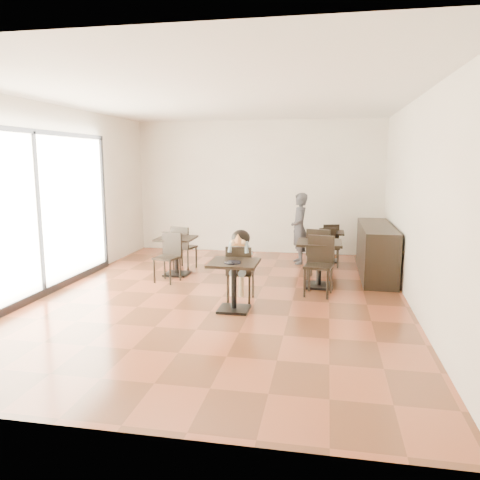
% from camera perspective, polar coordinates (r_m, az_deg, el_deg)
% --- Properties ---
extents(floor, '(6.00, 8.00, 0.01)m').
position_cam_1_polar(floor, '(7.86, -2.21, -6.93)').
color(floor, brown).
rests_on(floor, ground).
extents(ceiling, '(6.00, 8.00, 0.01)m').
position_cam_1_polar(ceiling, '(7.59, -2.37, 16.90)').
color(ceiling, white).
rests_on(ceiling, floor).
extents(wall_back, '(6.00, 0.01, 3.20)m').
position_cam_1_polar(wall_back, '(11.48, 2.19, 6.46)').
color(wall_back, white).
rests_on(wall_back, floor).
extents(wall_front, '(6.00, 0.01, 3.20)m').
position_cam_1_polar(wall_front, '(3.79, -15.86, -0.49)').
color(wall_front, white).
rests_on(wall_front, floor).
extents(wall_left, '(0.01, 8.00, 3.20)m').
position_cam_1_polar(wall_left, '(8.73, -21.94, 4.75)').
color(wall_left, white).
rests_on(wall_left, floor).
extents(wall_right, '(0.01, 8.00, 3.20)m').
position_cam_1_polar(wall_right, '(7.48, 20.78, 4.11)').
color(wall_right, white).
rests_on(wall_right, floor).
extents(storefront_window, '(0.04, 4.50, 2.60)m').
position_cam_1_polar(storefront_window, '(8.31, -23.51, 3.04)').
color(storefront_window, white).
rests_on(storefront_window, floor).
extents(child_table, '(0.72, 0.72, 0.76)m').
position_cam_1_polar(child_table, '(7.06, -0.75, -5.65)').
color(child_table, black).
rests_on(child_table, floor).
extents(child_chair, '(0.41, 0.41, 0.91)m').
position_cam_1_polar(child_chair, '(7.56, 0.07, -4.01)').
color(child_chair, black).
rests_on(child_chair, floor).
extents(child, '(0.41, 0.57, 1.15)m').
position_cam_1_polar(child, '(7.53, 0.07, -3.14)').
color(child, slate).
rests_on(child, child_chair).
extents(plate, '(0.26, 0.26, 0.02)m').
position_cam_1_polar(plate, '(6.87, -0.92, -2.76)').
color(plate, black).
rests_on(plate, child_table).
extents(pizza_slice, '(0.27, 0.20, 0.06)m').
position_cam_1_polar(pizza_slice, '(7.27, -0.20, -0.24)').
color(pizza_slice, '#D4BE72').
rests_on(pizza_slice, child).
extents(adult_patron, '(0.50, 0.64, 1.55)m').
position_cam_1_polar(adult_patron, '(10.31, 7.25, 1.41)').
color(adult_patron, '#37363B').
rests_on(adult_patron, floor).
extents(cafe_table_mid, '(0.89, 0.89, 0.82)m').
position_cam_1_polar(cafe_table_mid, '(8.48, 9.61, -2.93)').
color(cafe_table_mid, black).
rests_on(cafe_table_mid, floor).
extents(cafe_table_left, '(0.86, 0.86, 0.75)m').
position_cam_1_polar(cafe_table_left, '(9.32, -7.76, -1.97)').
color(cafe_table_left, black).
rests_on(cafe_table_left, floor).
extents(cafe_table_back, '(0.78, 0.78, 0.68)m').
position_cam_1_polar(cafe_table_back, '(10.66, 10.79, -0.79)').
color(cafe_table_back, black).
rests_on(cafe_table_back, floor).
extents(chair_mid_a, '(0.51, 0.51, 0.99)m').
position_cam_1_polar(chair_mid_a, '(9.00, 9.69, -1.66)').
color(chair_mid_a, black).
rests_on(chair_mid_a, floor).
extents(chair_mid_b, '(0.51, 0.51, 0.99)m').
position_cam_1_polar(chair_mid_b, '(7.93, 9.55, -3.20)').
color(chair_mid_b, black).
rests_on(chair_mid_b, floor).
extents(chair_left_a, '(0.49, 0.49, 0.91)m').
position_cam_1_polar(chair_left_a, '(9.82, -6.76, -0.90)').
color(chair_left_a, black).
rests_on(chair_left_a, floor).
extents(chair_left_b, '(0.49, 0.49, 0.91)m').
position_cam_1_polar(chair_left_b, '(8.80, -8.89, -2.19)').
color(chair_left_b, black).
rests_on(chair_left_b, floor).
extents(chair_back_a, '(0.45, 0.45, 0.81)m').
position_cam_1_polar(chair_back_a, '(10.99, 10.80, -0.11)').
color(chair_back_a, black).
rests_on(chair_back_a, floor).
extents(chair_back_b, '(0.45, 0.45, 0.81)m').
position_cam_1_polar(chair_back_b, '(10.10, 10.80, -0.97)').
color(chair_back_b, black).
rests_on(chair_back_b, floor).
extents(service_counter, '(0.60, 2.40, 1.00)m').
position_cam_1_polar(service_counter, '(9.55, 16.25, -1.24)').
color(service_counter, black).
rests_on(service_counter, floor).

